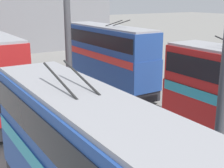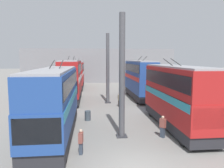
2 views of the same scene
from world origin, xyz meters
name	(u,v)px [view 1 (image 1 of 2)]	position (x,y,z in m)	size (l,w,h in m)	color
support_column_near	(224,98)	(4.60, 0.00, 4.28)	(0.76, 0.76, 8.82)	#4C4C51
support_column_far	(68,49)	(16.97, 0.00, 4.28)	(0.76, 0.76, 8.82)	#4C4C51
bus_left_far	(108,54)	(19.69, -4.78, 3.06)	(10.57, 2.54, 5.99)	black
person_aisle_midway	(103,105)	(14.52, -1.16, 0.84)	(0.46, 0.32, 1.61)	#473D33
oil_drum	(96,163)	(9.08, 2.50, 0.45)	(0.57, 0.57, 0.90)	#424C56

